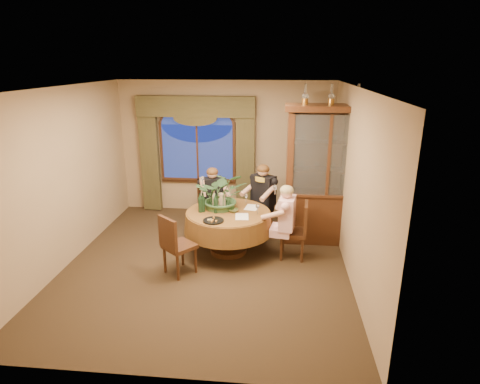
# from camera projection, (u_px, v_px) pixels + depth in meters

# --- Properties ---
(floor) EXTENTS (5.00, 5.00, 0.00)m
(floor) POSITION_uv_depth(u_px,v_px,m) (207.00, 264.00, 6.57)
(floor) COLOR black
(floor) RESTS_ON ground
(wall_back) EXTENTS (4.50, 0.00, 4.50)m
(wall_back) POSITION_uv_depth(u_px,v_px,m) (226.00, 148.00, 8.50)
(wall_back) COLOR #9C825E
(wall_back) RESTS_ON ground
(wall_right) EXTENTS (0.00, 5.00, 5.00)m
(wall_right) POSITION_uv_depth(u_px,v_px,m) (354.00, 186.00, 5.92)
(wall_right) COLOR #9C825E
(wall_right) RESTS_ON ground
(ceiling) EXTENTS (5.00, 5.00, 0.00)m
(ceiling) POSITION_uv_depth(u_px,v_px,m) (202.00, 88.00, 5.70)
(ceiling) COLOR white
(ceiling) RESTS_ON wall_back
(window) EXTENTS (1.62, 0.10, 1.32)m
(window) POSITION_uv_depth(u_px,v_px,m) (197.00, 153.00, 8.52)
(window) COLOR navy
(window) RESTS_ON wall_back
(arched_transom) EXTENTS (1.60, 0.06, 0.44)m
(arched_transom) POSITION_uv_depth(u_px,v_px,m) (196.00, 116.00, 8.28)
(arched_transom) COLOR navy
(arched_transom) RESTS_ON wall_back
(drapery_left) EXTENTS (0.38, 0.14, 2.32)m
(drapery_left) POSITION_uv_depth(u_px,v_px,m) (150.00, 158.00, 8.60)
(drapery_left) COLOR #3F3A1F
(drapery_left) RESTS_ON floor
(drapery_right) EXTENTS (0.38, 0.14, 2.32)m
(drapery_right) POSITION_uv_depth(u_px,v_px,m) (245.00, 160.00, 8.41)
(drapery_right) COLOR #3F3A1F
(drapery_right) RESTS_ON floor
(swag_valance) EXTENTS (2.45, 0.16, 0.42)m
(swag_valance) POSITION_uv_depth(u_px,v_px,m) (195.00, 107.00, 8.14)
(swag_valance) COLOR #3F3A1F
(swag_valance) RESTS_ON wall_back
(dining_table) EXTENTS (1.83, 1.83, 0.75)m
(dining_table) POSITION_uv_depth(u_px,v_px,m) (228.00, 232.00, 6.86)
(dining_table) COLOR maroon
(dining_table) RESTS_ON floor
(china_cabinet) EXTENTS (1.52, 0.60, 2.47)m
(china_cabinet) POSITION_uv_depth(u_px,v_px,m) (326.00, 176.00, 7.07)
(china_cabinet) COLOR #381E10
(china_cabinet) RESTS_ON floor
(oil_lamp_left) EXTENTS (0.11, 0.11, 0.34)m
(oil_lamp_left) POSITION_uv_depth(u_px,v_px,m) (305.00, 94.00, 6.67)
(oil_lamp_left) COLOR #A5722D
(oil_lamp_left) RESTS_ON china_cabinet
(oil_lamp_center) EXTENTS (0.11, 0.11, 0.34)m
(oil_lamp_center) POSITION_uv_depth(u_px,v_px,m) (332.00, 94.00, 6.63)
(oil_lamp_center) COLOR #A5722D
(oil_lamp_center) RESTS_ON china_cabinet
(oil_lamp_right) EXTENTS (0.11, 0.11, 0.34)m
(oil_lamp_right) POSITION_uv_depth(u_px,v_px,m) (358.00, 94.00, 6.59)
(oil_lamp_right) COLOR #A5722D
(oil_lamp_right) RESTS_ON china_cabinet
(chair_right) EXTENTS (0.45, 0.45, 0.96)m
(chair_right) POSITION_uv_depth(u_px,v_px,m) (293.00, 231.00, 6.65)
(chair_right) COLOR black
(chair_right) RESTS_ON floor
(chair_back_right) EXTENTS (0.57, 0.57, 0.96)m
(chair_back_right) POSITION_uv_depth(u_px,v_px,m) (259.00, 209.00, 7.65)
(chair_back_right) COLOR black
(chair_back_right) RESTS_ON floor
(chair_back) EXTENTS (0.56, 0.56, 0.96)m
(chair_back) POSITION_uv_depth(u_px,v_px,m) (211.00, 208.00, 7.68)
(chair_back) COLOR black
(chair_back) RESTS_ON floor
(chair_front_left) EXTENTS (0.59, 0.59, 0.96)m
(chair_front_left) POSITION_uv_depth(u_px,v_px,m) (179.00, 244.00, 6.15)
(chair_front_left) COLOR black
(chair_front_left) RESTS_ON floor
(person_pink) EXTENTS (0.49, 0.52, 1.29)m
(person_pink) POSITION_uv_depth(u_px,v_px,m) (287.00, 223.00, 6.54)
(person_pink) COLOR beige
(person_pink) RESTS_ON floor
(person_back) EXTENTS (0.60, 0.58, 1.28)m
(person_back) POSITION_uv_depth(u_px,v_px,m) (213.00, 200.00, 7.64)
(person_back) COLOR black
(person_back) RESTS_ON floor
(person_scarf) EXTENTS (0.65, 0.64, 1.36)m
(person_scarf) POSITION_uv_depth(u_px,v_px,m) (263.00, 199.00, 7.55)
(person_scarf) COLOR black
(person_scarf) RESTS_ON floor
(stoneware_vase) EXTENTS (0.14, 0.14, 0.27)m
(stoneware_vase) POSITION_uv_depth(u_px,v_px,m) (222.00, 201.00, 6.85)
(stoneware_vase) COLOR #9D846A
(stoneware_vase) RESTS_ON dining_table
(centerpiece_plant) EXTENTS (0.86, 0.95, 0.74)m
(centerpiece_plant) POSITION_uv_depth(u_px,v_px,m) (222.00, 176.00, 6.74)
(centerpiece_plant) COLOR #355D35
(centerpiece_plant) RESTS_ON dining_table
(olive_bowl) EXTENTS (0.17, 0.17, 0.05)m
(olive_bowl) POSITION_uv_depth(u_px,v_px,m) (233.00, 210.00, 6.72)
(olive_bowl) COLOR #525E30
(olive_bowl) RESTS_ON dining_table
(cheese_platter) EXTENTS (0.33, 0.33, 0.02)m
(cheese_platter) POSITION_uv_depth(u_px,v_px,m) (213.00, 221.00, 6.33)
(cheese_platter) COLOR black
(cheese_platter) RESTS_ON dining_table
(wine_bottle_0) EXTENTS (0.07, 0.07, 0.33)m
(wine_bottle_0) POSITION_uv_depth(u_px,v_px,m) (213.00, 198.00, 6.88)
(wine_bottle_0) COLOR black
(wine_bottle_0) RESTS_ON dining_table
(wine_bottle_1) EXTENTS (0.07, 0.07, 0.33)m
(wine_bottle_1) POSITION_uv_depth(u_px,v_px,m) (200.00, 203.00, 6.67)
(wine_bottle_1) COLOR black
(wine_bottle_1) RESTS_ON dining_table
(wine_bottle_2) EXTENTS (0.07, 0.07, 0.33)m
(wine_bottle_2) POSITION_uv_depth(u_px,v_px,m) (214.00, 200.00, 6.79)
(wine_bottle_2) COLOR tan
(wine_bottle_2) RESTS_ON dining_table
(wine_bottle_3) EXTENTS (0.07, 0.07, 0.33)m
(wine_bottle_3) POSITION_uv_depth(u_px,v_px,m) (216.00, 203.00, 6.64)
(wine_bottle_3) COLOR black
(wine_bottle_3) RESTS_ON dining_table
(wine_bottle_4) EXTENTS (0.07, 0.07, 0.33)m
(wine_bottle_4) POSITION_uv_depth(u_px,v_px,m) (203.00, 202.00, 6.69)
(wine_bottle_4) COLOR black
(wine_bottle_4) RESTS_ON dining_table
(wine_bottle_5) EXTENTS (0.07, 0.07, 0.33)m
(wine_bottle_5) POSITION_uv_depth(u_px,v_px,m) (202.00, 199.00, 6.86)
(wine_bottle_5) COLOR tan
(wine_bottle_5) RESTS_ON dining_table
(tasting_paper_0) EXTENTS (0.24, 0.32, 0.00)m
(tasting_paper_0) POSITION_uv_depth(u_px,v_px,m) (242.00, 217.00, 6.51)
(tasting_paper_0) COLOR white
(tasting_paper_0) RESTS_ON dining_table
(tasting_paper_1) EXTENTS (0.26, 0.33, 0.00)m
(tasting_paper_1) POSITION_uv_depth(u_px,v_px,m) (252.00, 207.00, 6.92)
(tasting_paper_1) COLOR white
(tasting_paper_1) RESTS_ON dining_table
(wine_glass_person_pink) EXTENTS (0.07, 0.07, 0.18)m
(wine_glass_person_pink) POSITION_uv_depth(u_px,v_px,m) (257.00, 209.00, 6.60)
(wine_glass_person_pink) COLOR silver
(wine_glass_person_pink) RESTS_ON dining_table
(wine_glass_person_back) EXTENTS (0.07, 0.07, 0.18)m
(wine_glass_person_back) POSITION_uv_depth(u_px,v_px,m) (219.00, 197.00, 7.17)
(wine_glass_person_back) COLOR silver
(wine_glass_person_back) RESTS_ON dining_table
(wine_glass_person_scarf) EXTENTS (0.07, 0.07, 0.18)m
(wine_glass_person_scarf) POSITION_uv_depth(u_px,v_px,m) (246.00, 199.00, 7.10)
(wine_glass_person_scarf) COLOR silver
(wine_glass_person_scarf) RESTS_ON dining_table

